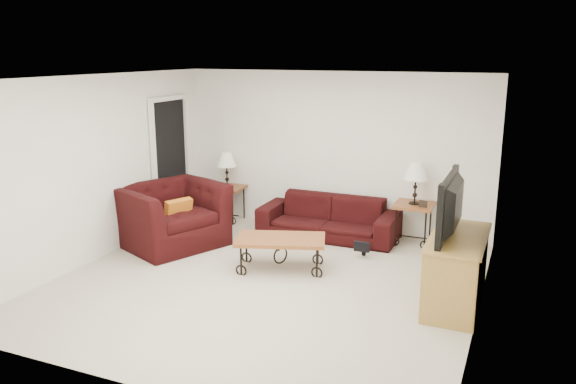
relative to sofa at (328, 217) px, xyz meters
The scene contains 20 objects.
ground 2.05m from the sofa, 93.16° to the right, with size 5.00×5.00×0.00m, color beige.
wall_back 1.06m from the sofa, 103.07° to the left, with size 5.00×0.02×2.50m, color white.
wall_front 4.62m from the sofa, 91.41° to the right, with size 5.00×0.02×2.50m, color white.
wall_left 3.43m from the sofa, 142.28° to the right, with size 0.02×5.00×2.50m, color white.
wall_right 3.27m from the sofa, 40.22° to the right, with size 0.02×5.00×2.50m, color white.
ceiling 2.98m from the sofa, 93.16° to the right, with size 5.00×5.00×0.00m, color white.
doorway 2.70m from the sofa, behind, with size 0.08×0.94×2.04m, color black.
sofa is the anchor object (origin of this frame).
side_table_left 1.86m from the sofa, behind, with size 0.53×0.53×0.58m, color brown.
side_table_right 1.28m from the sofa, ahead, with size 0.56×0.56×0.61m, color brown.
lamp_left 1.95m from the sofa, behind, with size 0.33×0.33×0.58m, color black, non-canonical shape.
lamp_right 1.42m from the sofa, ahead, with size 0.35×0.35×0.61m, color black, non-canonical shape.
photo_frame_left 2.03m from the sofa, behind, with size 0.12×0.02×0.10m, color black.
photo_frame_right 1.46m from the sofa, ahead, with size 0.12×0.02×0.10m, color black.
coffee_table 1.54m from the sofa, 94.74° to the right, with size 1.15×0.63×0.43m, color brown.
armchair 2.36m from the sofa, 147.45° to the right, with size 1.39×1.22×0.90m, color black.
throw_pillow 2.27m from the sofa, 144.34° to the right, with size 0.41×0.11×0.41m, color orange.
tv_stand 2.74m from the sofa, 39.32° to the right, with size 0.56×1.34×0.80m, color #AA833F.
television 2.85m from the sofa, 39.58° to the right, with size 1.20×0.16×0.69m, color black.
backpack 0.98m from the sofa, 39.84° to the right, with size 0.33×0.25×0.43m, color black.
Camera 1 is at (2.85, -6.02, 2.80)m, focal length 35.85 mm.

